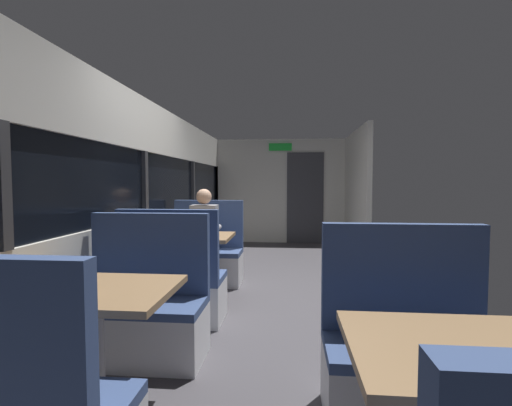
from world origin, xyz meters
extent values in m
cube|color=#423F44|center=(0.00, 0.00, -0.01)|extent=(3.30, 9.20, 0.02)
cube|color=beige|center=(-1.45, 0.00, 0.47)|extent=(0.08, 8.40, 0.95)
cube|color=beige|center=(-1.45, 0.00, 2.00)|extent=(0.08, 8.40, 0.60)
cube|color=black|center=(-1.46, 0.00, 1.32)|extent=(0.03, 8.40, 0.75)
cube|color=#2D2D30|center=(-1.43, -2.10, 1.32)|extent=(0.06, 0.08, 0.75)
cube|color=#2D2D30|center=(-1.43, 0.00, 1.32)|extent=(0.06, 0.08, 0.75)
cube|color=#2D2D30|center=(-1.43, 2.10, 1.32)|extent=(0.06, 0.08, 0.75)
cube|color=#2D2D30|center=(-1.43, 4.20, 1.32)|extent=(0.06, 0.08, 0.75)
cube|color=beige|center=(0.00, 4.20, 1.15)|extent=(2.90, 0.08, 2.30)
cube|color=#333338|center=(0.55, 4.15, 1.00)|extent=(0.80, 0.04, 2.00)
cube|color=green|center=(0.00, 4.14, 2.12)|extent=(0.50, 0.03, 0.16)
cube|color=beige|center=(1.45, 3.00, 1.15)|extent=(0.08, 2.40, 2.30)
cylinder|color=#9E9EA3|center=(-0.89, -2.09, 0.35)|extent=(0.10, 0.10, 0.70)
cube|color=olive|center=(-0.89, -2.09, 0.72)|extent=(0.90, 0.70, 0.04)
cube|color=silver|center=(-0.89, -1.43, 0.20)|extent=(0.95, 0.50, 0.39)
cube|color=#384C7A|center=(-0.89, -1.43, 0.42)|extent=(0.95, 0.50, 0.06)
cube|color=#384C7A|center=(-0.89, -1.22, 0.78)|extent=(0.95, 0.08, 0.65)
cylinder|color=#9E9EA3|center=(-0.89, 0.05, 0.35)|extent=(0.10, 0.10, 0.70)
cube|color=olive|center=(-0.89, 0.05, 0.72)|extent=(0.90, 0.70, 0.04)
cube|color=silver|center=(-0.89, -0.61, 0.20)|extent=(0.95, 0.50, 0.39)
cube|color=#384C7A|center=(-0.89, -0.61, 0.42)|extent=(0.95, 0.50, 0.06)
cube|color=#384C7A|center=(-0.89, -0.82, 0.78)|extent=(0.95, 0.08, 0.65)
cube|color=silver|center=(-0.89, 0.71, 0.20)|extent=(0.95, 0.50, 0.39)
cube|color=#384C7A|center=(-0.89, 0.71, 0.42)|extent=(0.95, 0.50, 0.06)
cube|color=#384C7A|center=(-0.89, 0.92, 0.78)|extent=(0.95, 0.08, 0.65)
cube|color=olive|center=(0.89, -2.69, 0.72)|extent=(0.90, 0.70, 0.04)
cube|color=silver|center=(0.89, -2.03, 0.20)|extent=(0.95, 0.50, 0.39)
cube|color=#384C7A|center=(0.89, -2.03, 0.42)|extent=(0.95, 0.50, 0.06)
cube|color=#384C7A|center=(0.89, -1.82, 0.78)|extent=(0.95, 0.08, 0.65)
cube|color=#26262D|center=(-0.89, 0.71, 0.23)|extent=(0.30, 0.36, 0.45)
cube|color=#99999E|center=(-0.89, 0.66, 0.75)|extent=(0.34, 0.22, 0.60)
sphere|color=tan|center=(-0.89, 0.64, 1.16)|extent=(0.20, 0.20, 0.20)
cylinder|color=#99999E|center=(-1.09, 0.48, 0.77)|extent=(0.07, 0.28, 0.07)
cylinder|color=#99999E|center=(-0.69, 0.48, 0.77)|extent=(0.07, 0.28, 0.07)
cylinder|color=white|center=(-0.86, -2.25, 0.79)|extent=(0.07, 0.07, 0.09)
camera|label=1|loc=(0.22, -4.09, 1.35)|focal=26.06mm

